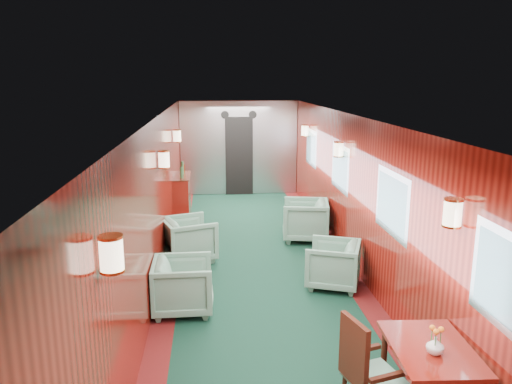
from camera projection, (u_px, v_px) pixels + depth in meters
room at (263, 175)px, 6.93m from camera, size 12.00×12.10×2.40m
bulkhead at (239, 149)px, 12.77m from camera, size 2.98×0.17×2.39m
windows_right at (362, 183)px, 7.34m from camera, size 0.02×8.60×0.80m
wall_sconces at (259, 158)px, 7.44m from camera, size 2.97×7.97×0.25m
dining_table at (430, 359)px, 4.28m from camera, size 0.72×1.00×0.72m
side_chair at (365, 368)px, 4.24m from camera, size 0.55×0.57×1.02m
credenza at (182, 198)px, 10.48m from camera, size 0.34×1.09×1.25m
flower_vase at (435, 346)px, 4.13m from camera, size 0.17×0.17×0.15m
armchair_left_near at (183, 286)px, 6.42m from camera, size 0.78×0.76×0.70m
armchair_left_far at (189, 239)px, 8.21m from camera, size 1.01×1.00×0.73m
armchair_right_near at (333, 264)px, 7.19m from camera, size 0.94×0.93×0.67m
armchair_right_far at (305, 220)px, 9.26m from camera, size 0.96×0.94×0.76m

